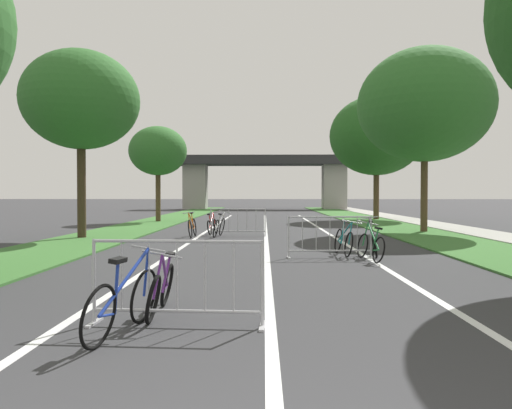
{
  "coord_description": "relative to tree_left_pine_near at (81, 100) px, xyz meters",
  "views": [
    {
      "loc": [
        -0.08,
        -1.87,
        1.61
      ],
      "look_at": [
        -0.52,
        25.9,
        1.01
      ],
      "focal_mm": 34.64,
      "sensor_mm": 36.0,
      "label": 1
    }
  ],
  "objects": [
    {
      "name": "bicycle_black_4",
      "position": [
        9.39,
        -4.59,
        -4.57
      ],
      "size": [
        0.48,
        1.71,
        1.01
      ],
      "rotation": [
        0.0,
        0.0,
        -0.18
      ],
      "color": "black",
      "rests_on": "ground"
    },
    {
      "name": "grass_verge_left",
      "position": [
        0.49,
        9.1,
        -4.91
      ],
      "size": [
        3.0,
        60.49,
        0.05
      ],
      "primitive_type": "cube",
      "color": "#386B2D",
      "rests_on": "ground"
    },
    {
      "name": "bicycle_orange_7",
      "position": [
        3.85,
        0.74,
        -4.56
      ],
      "size": [
        0.44,
        1.68,
        0.97
      ],
      "rotation": [
        0.0,
        0.0,
        3.13
      ],
      "color": "black",
      "rests_on": "ground"
    },
    {
      "name": "crowd_barrier_third",
      "position": [
        5.53,
        1.27,
        -4.42
      ],
      "size": [
        2.14,
        0.47,
        1.05
      ],
      "rotation": [
        0.0,
        0.0,
        -0.01
      ],
      "color": "#ADADB2",
      "rests_on": "ground"
    },
    {
      "name": "lane_stripe_center",
      "position": [
        6.6,
        1.85,
        -4.93
      ],
      "size": [
        0.14,
        34.99,
        0.01
      ],
      "primitive_type": "cube",
      "color": "silver",
      "rests_on": "ground"
    },
    {
      "name": "sidewalk_path_right",
      "position": [
        15.2,
        9.1,
        -4.9
      ],
      "size": [
        1.98,
        60.49,
        0.08
      ],
      "primitive_type": "cube",
      "color": "#9E9B93",
      "rests_on": "ground"
    },
    {
      "name": "tree_right_oak_near",
      "position": [
        13.17,
        3.04,
        0.34
      ],
      "size": [
        5.51,
        5.51,
        7.62
      ],
      "color": "#4C3823",
      "rests_on": "ground"
    },
    {
      "name": "overpass_bridge",
      "position": [
        6.6,
        34.35,
        -0.93
      ],
      "size": [
        20.82,
        4.24,
        5.56
      ],
      "color": "#2D2D30",
      "rests_on": "ground"
    },
    {
      "name": "tree_left_pine_near",
      "position": [
        0.0,
        0.0,
        0.0
      ],
      "size": [
        4.13,
        4.13,
        6.71
      ],
      "color": "#3D2D1E",
      "rests_on": "ground"
    },
    {
      "name": "bicycle_blue_6",
      "position": [
        4.93,
        -11.99,
        -4.55
      ],
      "size": [
        0.64,
        1.73,
        0.98
      ],
      "rotation": [
        0.0,
        0.0,
        -0.21
      ],
      "color": "black",
      "rests_on": "ground"
    },
    {
      "name": "bicycle_purple_3",
      "position": [
        5.15,
        -11.02,
        -4.59
      ],
      "size": [
        0.5,
        1.57,
        0.91
      ],
      "rotation": [
        0.0,
        0.0,
        3.16
      ],
      "color": "black",
      "rests_on": "ground"
    },
    {
      "name": "crowd_barrier_second",
      "position": [
        8.18,
        -5.15,
        -4.42
      ],
      "size": [
        2.16,
        0.55,
        1.05
      ],
      "rotation": [
        0.0,
        0.0,
        0.05
      ],
      "color": "#ADADB2",
      "rests_on": "ground"
    },
    {
      "name": "bicycle_silver_1",
      "position": [
        4.85,
        0.88,
        -4.56
      ],
      "size": [
        0.61,
        1.7,
        0.97
      ],
      "rotation": [
        0.0,
        0.0,
        -0.14
      ],
      "color": "black",
      "rests_on": "ground"
    },
    {
      "name": "lane_stripe_left_lane",
      "position": [
        4.06,
        1.85,
        -4.93
      ],
      "size": [
        0.14,
        34.99,
        0.01
      ],
      "primitive_type": "cube",
      "color": "silver",
      "rests_on": "ground"
    },
    {
      "name": "crowd_barrier_nearest",
      "position": [
        5.46,
        -11.56,
        -4.42
      ],
      "size": [
        2.16,
        0.57,
        1.05
      ],
      "rotation": [
        0.0,
        0.0,
        -0.06
      ],
      "color": "#ADADB2",
      "rests_on": "ground"
    },
    {
      "name": "grass_verge_right",
      "position": [
        12.71,
        9.1,
        -4.91
      ],
      "size": [
        3.0,
        60.49,
        0.05
      ],
      "primitive_type": "cube",
      "color": "#386B2D",
      "rests_on": "ground"
    },
    {
      "name": "tree_left_oak_mid",
      "position": [
        0.5,
        10.42,
        -0.9
      ],
      "size": [
        3.27,
        3.27,
        5.44
      ],
      "color": "#4C3823",
      "rests_on": "ground"
    },
    {
      "name": "tree_right_pine_far",
      "position": [
        13.48,
        13.14,
        0.26
      ],
      "size": [
        5.76,
        5.76,
        7.65
      ],
      "color": "#4C3823",
      "rests_on": "ground"
    },
    {
      "name": "bicycle_green_0",
      "position": [
        9.09,
        -5.64,
        -4.58
      ],
      "size": [
        0.52,
        1.61,
        0.95
      ],
      "rotation": [
        0.0,
        0.0,
        0.18
      ],
      "color": "black",
      "rests_on": "ground"
    },
    {
      "name": "bicycle_red_2",
      "position": [
        4.49,
        1.83,
        -4.59
      ],
      "size": [
        0.5,
        1.67,
        0.9
      ],
      "rotation": [
        0.0,
        0.0,
        -0.11
      ],
      "color": "black",
      "rests_on": "ground"
    },
    {
      "name": "lane_stripe_right_lane",
      "position": [
        9.14,
        1.85,
        -4.93
      ],
      "size": [
        0.14,
        34.99,
        0.01
      ],
      "primitive_type": "cube",
      "color": "silver",
      "rests_on": "ground"
    },
    {
      "name": "bicycle_teal_5",
      "position": [
        8.62,
        -4.54,
        -4.56
      ],
      "size": [
        0.56,
        1.75,
        0.96
      ],
      "rotation": [
        0.0,
        0.0,
        3.23
      ],
      "color": "black",
      "rests_on": "ground"
    }
  ]
}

